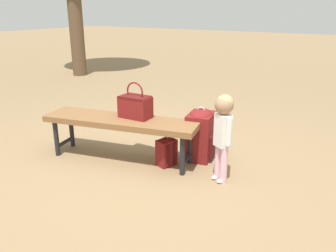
% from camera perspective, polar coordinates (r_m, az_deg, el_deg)
% --- Properties ---
extents(ground_plane, '(40.00, 40.00, 0.00)m').
position_cam_1_polar(ground_plane, '(3.38, -3.74, -7.67)').
color(ground_plane, '#8C704C').
rests_on(ground_plane, ground).
extents(park_bench, '(1.65, 0.76, 0.45)m').
position_cam_1_polar(park_bench, '(3.54, -7.81, 0.40)').
color(park_bench, brown).
rests_on(park_bench, ground).
extents(handbag, '(0.33, 0.19, 0.37)m').
position_cam_1_polar(handbag, '(3.50, -5.44, 3.38)').
color(handbag, maroon).
rests_on(handbag, park_bench).
extents(child_standing, '(0.20, 0.17, 0.81)m').
position_cam_1_polar(child_standing, '(3.05, 9.11, 0.12)').
color(child_standing, '#E5B2C6').
rests_on(child_standing, ground).
extents(backpack_large, '(0.34, 0.38, 0.56)m').
position_cam_1_polar(backpack_large, '(3.59, 5.42, -1.16)').
color(backpack_large, maroon).
rests_on(backpack_large, ground).
extents(backpack_small, '(0.19, 0.22, 0.31)m').
position_cam_1_polar(backpack_small, '(3.46, -0.26, -4.11)').
color(backpack_small, maroon).
rests_on(backpack_small, ground).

